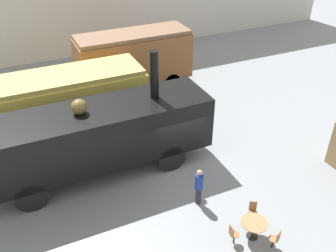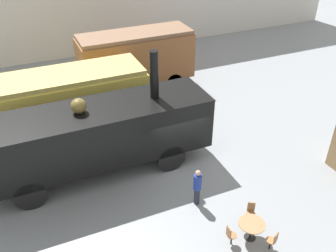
% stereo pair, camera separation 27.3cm
% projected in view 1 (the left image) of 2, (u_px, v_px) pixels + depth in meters
% --- Properties ---
extents(ground_plane, '(80.00, 80.00, 0.00)m').
position_uv_depth(ground_plane, '(178.00, 165.00, 17.58)').
color(ground_plane, gray).
extents(passenger_coach_wooden, '(7.00, 2.47, 3.69)m').
position_uv_depth(passenger_coach_wooden, '(134.00, 57.00, 23.15)').
color(passenger_coach_wooden, brown).
rests_on(passenger_coach_wooden, ground_plane).
extents(passenger_coach_vintage, '(7.91, 2.81, 3.37)m').
position_uv_depth(passenger_coach_vintage, '(66.00, 99.00, 18.83)').
color(passenger_coach_vintage, '#E0C64C').
rests_on(passenger_coach_vintage, ground_plane).
extents(steam_locomotive, '(10.18, 2.64, 5.39)m').
position_uv_depth(steam_locomotive, '(95.00, 135.00, 16.04)').
color(steam_locomotive, black).
rests_on(steam_locomotive, ground_plane).
extents(cafe_table_near, '(0.99, 0.99, 0.74)m').
position_uv_depth(cafe_table_near, '(254.00, 225.00, 13.65)').
color(cafe_table_near, black).
rests_on(cafe_table_near, ground_plane).
extents(cafe_chair_0, '(0.36, 0.36, 0.87)m').
position_uv_depth(cafe_chair_0, '(233.00, 234.00, 13.43)').
color(cafe_chair_0, black).
rests_on(cafe_chair_0, ground_plane).
extents(cafe_chair_1, '(0.39, 0.40, 0.87)m').
position_uv_depth(cafe_chair_1, '(276.00, 238.00, 13.25)').
color(cafe_chair_1, black).
rests_on(cafe_chair_1, ground_plane).
extents(cafe_chair_2, '(0.39, 0.40, 0.87)m').
position_uv_depth(cafe_chair_2, '(253.00, 210.00, 14.42)').
color(cafe_chair_2, black).
rests_on(cafe_chair_2, ground_plane).
extents(visitor_person, '(0.34, 0.34, 1.70)m').
position_uv_depth(visitor_person, '(199.00, 185.00, 14.99)').
color(visitor_person, '#262633').
rests_on(visitor_person, ground_plane).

